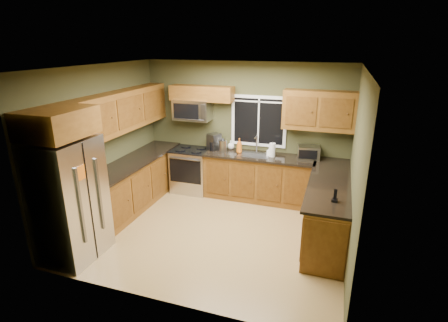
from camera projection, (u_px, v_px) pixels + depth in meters
The scene contains 29 objects.
floor at pixel (215, 231), 5.94m from camera, with size 4.20×4.20×0.00m, color #9D7945.
ceiling at pixel (213, 67), 5.06m from camera, with size 4.20×4.20×0.00m, color white.
back_wall at pixel (244, 130), 7.12m from camera, with size 4.20×4.20×0.00m, color #3D3D21.
front_wall at pixel (159, 203), 3.89m from camera, with size 4.20×4.20×0.00m, color #3D3D21.
left_wall at pixel (102, 144), 6.13m from camera, with size 3.60×3.60×0.00m, color #3D3D21.
right_wall at pixel (355, 170), 4.87m from camera, with size 3.60×3.60×0.00m, color #3D3D21.
window at pixel (259, 121), 6.95m from camera, with size 1.12×0.03×1.02m.
base_cabinets_left at pixel (136, 183), 6.76m from camera, with size 0.60×2.65×0.90m, color brown.
countertop_left at pixel (135, 161), 6.60m from camera, with size 0.65×2.65×0.04m, color black.
base_cabinets_back at pixel (259, 178), 7.01m from camera, with size 2.17×0.60×0.90m, color brown.
countertop_back at pixel (260, 156), 6.84m from camera, with size 2.17×0.65×0.04m, color black.
base_cabinets_peninsula at pixel (328, 208), 5.74m from camera, with size 0.60×2.52×0.90m.
countertop_peninsula at pixel (330, 182), 5.60m from camera, with size 0.65×2.50×0.04m, color black.
upper_cabinets_left at pixel (123, 111), 6.34m from camera, with size 0.33×2.65×0.72m, color brown.
upper_cabinets_back_left at pixel (202, 93), 6.99m from camera, with size 1.30×0.33×0.30m, color brown.
upper_cabinets_back_right at pixel (319, 110), 6.37m from camera, with size 1.30×0.33×0.72m, color brown.
upper_cabinet_over_fridge at pixel (57, 123), 4.63m from camera, with size 0.72×0.90×0.38m, color brown.
refrigerator at pixel (69, 200), 5.00m from camera, with size 0.74×0.90×1.80m.
range at pixel (192, 170), 7.42m from camera, with size 0.76×0.69×0.94m.
microwave at pixel (192, 110), 7.13m from camera, with size 0.76×0.41×0.42m.
sink at pixel (254, 154), 6.88m from camera, with size 0.60×0.42×0.36m.
toaster_oven at pixel (309, 152), 6.61m from camera, with size 0.44×0.36×0.25m.
coffee_maker at pixel (214, 142), 7.15m from camera, with size 0.28×0.32×0.34m.
kettle at pixel (223, 145), 7.02m from camera, with size 0.18×0.18×0.29m.
paper_towel_roll at pixel (272, 150), 6.72m from camera, with size 0.12×0.12×0.29m.
soap_bottle_a at pixel (239, 146), 6.95m from camera, with size 0.11×0.11×0.29m, color orange.
soap_bottle_b at pixel (269, 152), 6.77m from camera, with size 0.08×0.08×0.17m, color white.
soap_bottle_c at pixel (231, 145), 7.20m from camera, with size 0.14×0.14×0.18m, color white.
cordless_phone at pixel (335, 198), 4.84m from camera, with size 0.09×0.09×0.19m.
Camera 1 is at (1.80, -4.91, 3.05)m, focal length 28.00 mm.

